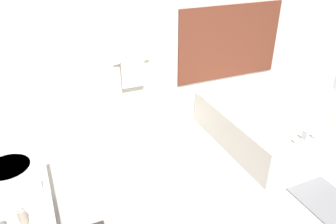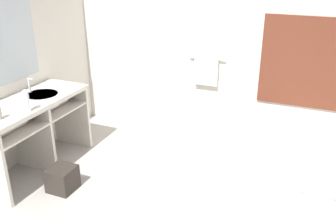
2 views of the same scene
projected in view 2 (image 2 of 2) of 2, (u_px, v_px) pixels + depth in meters
name	position (u px, v px, depth m)	size (l,w,h in m)	color
wall_back_with_blinds	(235.00, 44.00, 4.74)	(7.40, 0.13, 2.70)	silver
vanity_counter	(33.00, 118.00, 4.31)	(0.61, 1.47, 0.88)	silver
sink_faucet	(29.00, 85.00, 4.41)	(0.09, 0.04, 0.18)	silver
bathtub	(319.00, 173.00, 3.94)	(1.10, 1.80, 0.62)	silver
water_bottle_2	(26.00, 101.00, 3.86)	(0.07, 0.07, 0.24)	white
waste_bin	(62.00, 179.00, 4.08)	(0.28, 0.28, 0.27)	#2D2823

